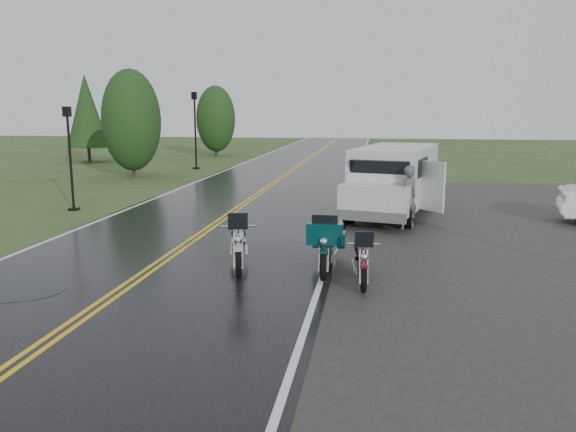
# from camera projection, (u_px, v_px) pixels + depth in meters

# --- Properties ---
(ground) EXTENTS (120.00, 120.00, 0.00)m
(ground) POSITION_uv_depth(u_px,v_px,m) (145.00, 275.00, 12.08)
(ground) COLOR #2D471E
(ground) RESTS_ON ground
(road) EXTENTS (8.00, 100.00, 0.04)m
(road) POSITION_uv_depth(u_px,v_px,m) (249.00, 201.00, 21.78)
(road) COLOR black
(road) RESTS_ON ground
(motorcycle_red) EXTENTS (0.88, 2.01, 1.15)m
(motorcycle_red) POSITION_uv_depth(u_px,v_px,m) (364.00, 266.00, 10.64)
(motorcycle_red) COLOR maroon
(motorcycle_red) RESTS_ON ground
(motorcycle_teal) EXTENTS (0.87, 2.31, 1.36)m
(motorcycle_teal) POSITION_uv_depth(u_px,v_px,m) (324.00, 252.00, 11.33)
(motorcycle_teal) COLOR #053639
(motorcycle_teal) RESTS_ON ground
(motorcycle_silver) EXTENTS (1.33, 2.39, 1.33)m
(motorcycle_silver) POSITION_uv_depth(u_px,v_px,m) (238.00, 249.00, 11.55)
(motorcycle_silver) COLOR #B1B4B9
(motorcycle_silver) RESTS_ON ground
(van_white) EXTENTS (3.57, 6.32, 2.34)m
(van_white) POSITION_uv_depth(u_px,v_px,m) (350.00, 187.00, 17.23)
(van_white) COLOR silver
(van_white) RESTS_ON ground
(person_at_van) EXTENTS (0.82, 0.77, 1.89)m
(person_at_van) POSITION_uv_depth(u_px,v_px,m) (407.00, 199.00, 16.39)
(person_at_van) COLOR #4B4A4F
(person_at_van) RESTS_ON ground
(lamp_post_near_left) EXTENTS (0.31, 0.31, 3.66)m
(lamp_post_near_left) POSITION_uv_depth(u_px,v_px,m) (70.00, 159.00, 19.53)
(lamp_post_near_left) COLOR black
(lamp_post_near_left) RESTS_ON ground
(lamp_post_far_left) EXTENTS (0.39, 0.39, 4.59)m
(lamp_post_far_left) POSITION_uv_depth(u_px,v_px,m) (195.00, 130.00, 33.34)
(lamp_post_far_left) COLOR black
(lamp_post_far_left) RESTS_ON ground
(tree_left_mid) EXTENTS (3.06, 3.06, 4.78)m
(tree_left_mid) POSITION_uv_depth(u_px,v_px,m) (132.00, 131.00, 29.31)
(tree_left_mid) COLOR #1E3D19
(tree_left_mid) RESTS_ON ground
(tree_left_far) EXTENTS (2.96, 2.96, 4.55)m
(tree_left_far) POSITION_uv_depth(u_px,v_px,m) (216.00, 126.00, 42.81)
(tree_left_far) COLOR #1E3D19
(tree_left_far) RESTS_ON ground
(pine_left_far) EXTENTS (2.75, 2.75, 5.73)m
(pine_left_far) POSITION_uv_depth(u_px,v_px,m) (87.00, 119.00, 37.69)
(pine_left_far) COLOR #1E3D19
(pine_left_far) RESTS_ON ground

